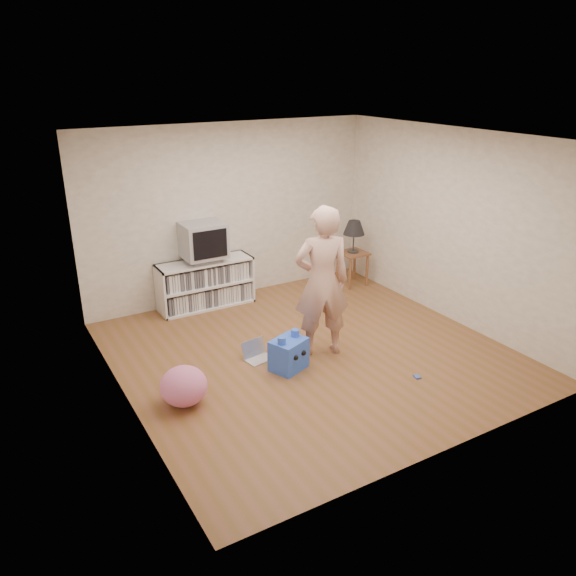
# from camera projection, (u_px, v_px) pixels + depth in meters

# --- Properties ---
(ground) EXTENTS (4.50, 4.50, 0.00)m
(ground) POSITION_uv_depth(u_px,v_px,m) (310.00, 352.00, 6.97)
(ground) COLOR brown
(ground) RESTS_ON ground
(walls) EXTENTS (4.52, 4.52, 2.60)m
(walls) POSITION_uv_depth(u_px,v_px,m) (312.00, 253.00, 6.50)
(walls) COLOR beige
(walls) RESTS_ON ground
(ceiling) EXTENTS (4.50, 4.50, 0.01)m
(ceiling) POSITION_uv_depth(u_px,v_px,m) (314.00, 138.00, 6.02)
(ceiling) COLOR white
(ceiling) RESTS_ON walls
(media_unit) EXTENTS (1.40, 0.45, 0.70)m
(media_unit) POSITION_uv_depth(u_px,v_px,m) (205.00, 283.00, 8.23)
(media_unit) COLOR white
(media_unit) RESTS_ON ground
(dvd_deck) EXTENTS (0.45, 0.35, 0.07)m
(dvd_deck) POSITION_uv_depth(u_px,v_px,m) (204.00, 259.00, 8.07)
(dvd_deck) COLOR gray
(dvd_deck) RESTS_ON media_unit
(crt_tv) EXTENTS (0.60, 0.53, 0.50)m
(crt_tv) POSITION_uv_depth(u_px,v_px,m) (203.00, 240.00, 7.97)
(crt_tv) COLOR #9C9CA0
(crt_tv) RESTS_ON dvd_deck
(side_table) EXTENTS (0.42, 0.42, 0.55)m
(side_table) POSITION_uv_depth(u_px,v_px,m) (353.00, 260.00, 9.01)
(side_table) COLOR brown
(side_table) RESTS_ON ground
(table_lamp) EXTENTS (0.34, 0.34, 0.52)m
(table_lamp) POSITION_uv_depth(u_px,v_px,m) (354.00, 228.00, 8.82)
(table_lamp) COLOR #333333
(table_lamp) RESTS_ON side_table
(person) EXTENTS (0.78, 0.64, 1.86)m
(person) POSITION_uv_depth(u_px,v_px,m) (322.00, 282.00, 6.65)
(person) COLOR #CE9F8D
(person) RESTS_ON ground
(laptop) EXTENTS (0.36, 0.31, 0.22)m
(laptop) POSITION_uv_depth(u_px,v_px,m) (256.00, 354.00, 6.81)
(laptop) COLOR silver
(laptop) RESTS_ON ground
(playing_cards) EXTENTS (0.08, 0.10, 0.02)m
(playing_cards) POSITION_uv_depth(u_px,v_px,m) (417.00, 377.00, 6.41)
(playing_cards) COLOR #3F5BA8
(playing_cards) RESTS_ON ground
(plush_blue) EXTENTS (0.48, 0.44, 0.46)m
(plush_blue) POSITION_uv_depth(u_px,v_px,m) (289.00, 354.00, 6.53)
(plush_blue) COLOR blue
(plush_blue) RESTS_ON ground
(plush_pink) EXTENTS (0.62, 0.62, 0.42)m
(plush_pink) POSITION_uv_depth(u_px,v_px,m) (184.00, 386.00, 5.84)
(plush_pink) COLOR pink
(plush_pink) RESTS_ON ground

